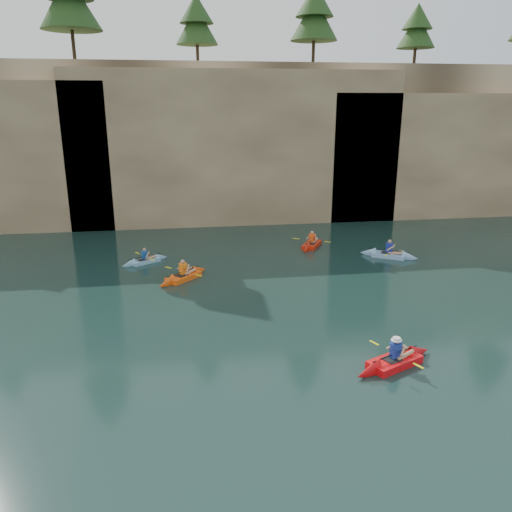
{
  "coord_description": "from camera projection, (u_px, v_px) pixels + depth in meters",
  "views": [
    {
      "loc": [
        -2.2,
        -14.41,
        8.7
      ],
      "look_at": [
        0.58,
        4.0,
        3.0
      ],
      "focal_mm": 35.0,
      "sensor_mm": 36.0,
      "label": 1
    }
  ],
  "objects": [
    {
      "name": "sea_cave_east",
      "position": [
        343.0,
        192.0,
        38.0
      ],
      "size": [
        5.0,
        1.0,
        4.5
      ],
      "primitive_type": "cube",
      "color": "black",
      "rests_on": "ground"
    },
    {
      "name": "cliff_slab_center",
      "position": [
        237.0,
        146.0,
        36.47
      ],
      "size": [
        24.0,
        2.4,
        11.4
      ],
      "primitive_type": "cube",
      "color": "tan",
      "rests_on": "ground"
    },
    {
      "name": "ground",
      "position": [
        257.0,
        378.0,
        16.48
      ],
      "size": [
        160.0,
        160.0,
        0.0
      ],
      "primitive_type": "plane",
      "color": "black",
      "rests_on": "ground"
    },
    {
      "name": "kayaker_orange",
      "position": [
        183.0,
        276.0,
        25.75
      ],
      "size": [
        2.96,
        3.01,
        1.31
      ],
      "rotation": [
        0.0,
        0.0,
        0.8
      ],
      "color": "#F9550F",
      "rests_on": "ground"
    },
    {
      "name": "main_kayaker",
      "position": [
        395.0,
        361.0,
        17.25
      ],
      "size": [
        3.54,
        2.21,
        1.31
      ],
      "rotation": [
        0.0,
        0.0,
        0.43
      ],
      "color": "red",
      "rests_on": "ground"
    },
    {
      "name": "cliff",
      "position": [
        205.0,
        136.0,
        43.09
      ],
      "size": [
        70.0,
        16.0,
        12.0
      ],
      "primitive_type": "cube",
      "color": "tan",
      "rests_on": "ground"
    },
    {
      "name": "sea_cave_center",
      "position": [
        157.0,
        206.0,
        36.2
      ],
      "size": [
        3.5,
        1.0,
        3.2
      ],
      "primitive_type": "cube",
      "color": "black",
      "rests_on": "ground"
    },
    {
      "name": "kayaker_ltblue_mid",
      "position": [
        145.0,
        261.0,
        28.41
      ],
      "size": [
        2.81,
        2.09,
        1.1
      ],
      "rotation": [
        0.0,
        0.0,
        0.56
      ],
      "color": "#7CB0D0",
      "rests_on": "ground"
    },
    {
      "name": "cliff_slab_east",
      "position": [
        488.0,
        153.0,
        39.55
      ],
      "size": [
        26.0,
        2.4,
        9.84
      ],
      "primitive_type": "cube",
      "color": "tan",
      "rests_on": "ground"
    },
    {
      "name": "kayaker_red_far",
      "position": [
        312.0,
        244.0,
        31.63
      ],
      "size": [
        2.42,
        3.36,
        1.27
      ],
      "rotation": [
        0.0,
        0.0,
        1.03
      ],
      "color": "red",
      "rests_on": "ground"
    },
    {
      "name": "kayaker_ltblue_near",
      "position": [
        389.0,
        255.0,
        29.43
      ],
      "size": [
        3.28,
        2.45,
        1.33
      ],
      "rotation": [
        0.0,
        0.0,
        -0.55
      ],
      "color": "#85ADDE",
      "rests_on": "ground"
    }
  ]
}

